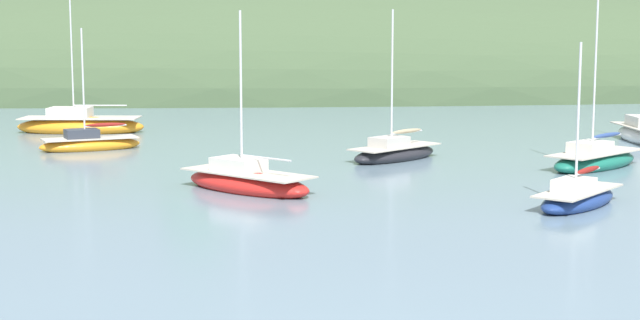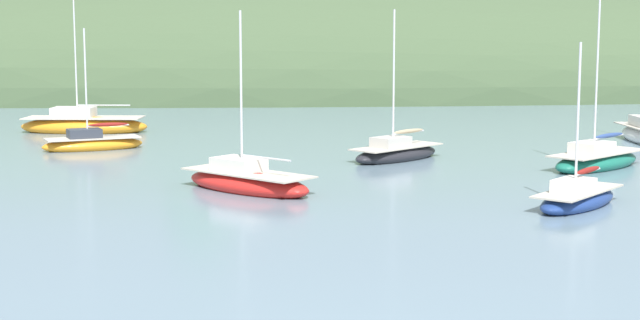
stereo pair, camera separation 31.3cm
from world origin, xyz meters
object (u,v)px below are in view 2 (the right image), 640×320
at_px(sailboat_black_sloop, 396,153).
at_px(sailboat_grey_yawl, 247,181).
at_px(sailboat_yellow_far, 597,160).
at_px(sailboat_red_portside, 577,198).
at_px(sailboat_navy_dinghy, 83,125).
at_px(sailboat_blue_center, 92,143).

height_order(sailboat_black_sloop, sailboat_grey_yawl, sailboat_black_sloop).
xyz_separation_m(sailboat_yellow_far, sailboat_red_portside, (-3.93, -9.04, -0.06)).
xyz_separation_m(sailboat_navy_dinghy, sailboat_grey_yawl, (9.98, -21.42, -0.08)).
distance_m(sailboat_black_sloop, sailboat_blue_center, 15.78).
distance_m(sailboat_black_sloop, sailboat_yellow_far, 9.11).
height_order(sailboat_red_portside, sailboat_blue_center, sailboat_blue_center).
bearing_deg(sailboat_grey_yawl, sailboat_black_sloop, 49.58).
relative_size(sailboat_yellow_far, sailboat_blue_center, 1.37).
distance_m(sailboat_black_sloop, sailboat_grey_yawl, 10.74).
xyz_separation_m(sailboat_red_portside, sailboat_blue_center, (-19.58, 17.20, 0.01)).
relative_size(sailboat_yellow_far, sailboat_grey_yawl, 1.24).
bearing_deg(sailboat_black_sloop, sailboat_grey_yawl, -130.42).
relative_size(sailboat_black_sloop, sailboat_blue_center, 1.14).
distance_m(sailboat_grey_yawl, sailboat_red_portside, 12.26).
distance_m(sailboat_black_sloop, sailboat_red_portside, 13.14).
bearing_deg(sailboat_blue_center, sailboat_black_sloop, -17.99).
height_order(sailboat_navy_dinghy, sailboat_red_portside, sailboat_navy_dinghy).
xyz_separation_m(sailboat_grey_yawl, sailboat_red_portside, (11.53, -4.15, -0.05)).
xyz_separation_m(sailboat_grey_yawl, sailboat_blue_center, (-8.05, 13.05, -0.03)).
distance_m(sailboat_yellow_far, sailboat_blue_center, 24.88).
xyz_separation_m(sailboat_yellow_far, sailboat_grey_yawl, (-15.46, -4.89, -0.01)).
xyz_separation_m(sailboat_black_sloop, sailboat_blue_center, (-15.01, 4.87, -0.01)).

